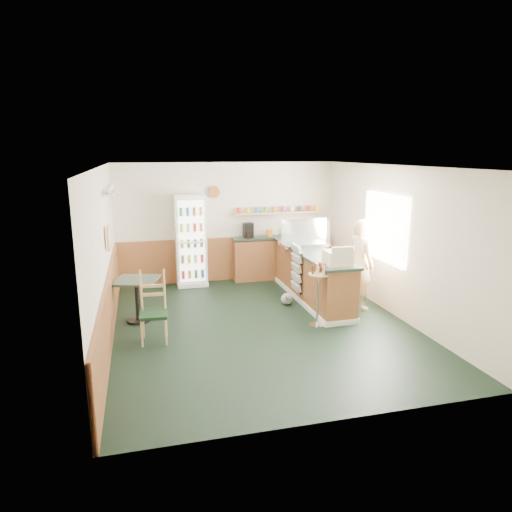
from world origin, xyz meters
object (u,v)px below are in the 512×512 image
object	(u,v)px
cafe_chair	(153,304)
cafe_table	(137,292)
shopkeeper	(360,264)
condiment_stand	(318,287)
display_case	(304,233)
cash_register	(337,258)
drinks_fridge	(191,241)

from	to	relation	value
cafe_chair	cafe_table	bearing A→B (deg)	109.35
shopkeeper	cafe_chair	distance (m)	3.91
shopkeeper	cafe_chair	bearing A→B (deg)	83.87
condiment_stand	display_case	bearing A→B (deg)	77.47
cash_register	cafe_chair	size ratio (longest dim) A/B	0.39
shopkeeper	cafe_chair	xyz separation A→B (m)	(-3.86, -0.58, -0.27)
shopkeeper	condiment_stand	world-z (taller)	shopkeeper
cash_register	cafe_table	bearing A→B (deg)	170.04
drinks_fridge	shopkeeper	xyz separation A→B (m)	(2.92, -2.35, -0.16)
shopkeeper	cafe_chair	size ratio (longest dim) A/B	1.52
display_case	cafe_table	world-z (taller)	display_case
display_case	shopkeeper	bearing A→B (deg)	-59.82
condiment_stand	drinks_fridge	bearing A→B (deg)	120.87
drinks_fridge	cash_register	size ratio (longest dim) A/B	4.57
condiment_stand	cafe_table	xyz separation A→B (m)	(-2.98, 0.97, -0.15)
drinks_fridge	cash_register	bearing A→B (deg)	-51.91
display_case	cafe_chair	distance (m)	3.69
shopkeeper	cash_register	bearing A→B (deg)	109.96
drinks_fridge	shopkeeper	distance (m)	3.75
cafe_table	cafe_chair	bearing A→B (deg)	-74.47
cafe_table	cafe_chair	xyz separation A→B (m)	(0.24, -0.88, 0.04)
cash_register	shopkeeper	bearing A→B (deg)	37.69
shopkeeper	condiment_stand	xyz separation A→B (m)	(-1.12, -0.67, -0.16)
drinks_fridge	display_case	world-z (taller)	drinks_fridge
drinks_fridge	cafe_table	size ratio (longest dim) A/B	2.35
cafe_table	condiment_stand	bearing A→B (deg)	-17.94
condiment_stand	cash_register	bearing A→B (deg)	23.96
drinks_fridge	display_case	distance (m)	2.51
drinks_fridge	cash_register	distance (m)	3.60
drinks_fridge	display_case	bearing A→B (deg)	-27.24
drinks_fridge	cafe_chair	bearing A→B (deg)	-107.69
cafe_chair	drinks_fridge	bearing A→B (deg)	76.13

